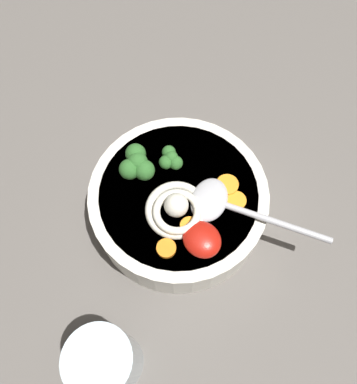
# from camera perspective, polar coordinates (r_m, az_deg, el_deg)

# --- Properties ---
(table_slab) EXTENTS (1.20, 1.20, 0.03)m
(table_slab) POSITION_cam_1_polar(r_m,az_deg,el_deg) (0.54, -0.27, -5.16)
(table_slab) COLOR #5B5651
(table_slab) RESTS_ON ground
(soup_bowl) EXTENTS (0.23, 0.23, 0.06)m
(soup_bowl) POSITION_cam_1_polar(r_m,az_deg,el_deg) (0.50, -0.00, -1.53)
(soup_bowl) COLOR silver
(soup_bowl) RESTS_ON table_slab
(noodle_pile) EXTENTS (0.08, 0.08, 0.03)m
(noodle_pile) POSITION_cam_1_polar(r_m,az_deg,el_deg) (0.45, -0.31, -2.61)
(noodle_pile) COLOR silver
(noodle_pile) RESTS_ON soup_bowl
(soup_spoon) EXTENTS (0.17, 0.11, 0.02)m
(soup_spoon) POSITION_cam_1_polar(r_m,az_deg,el_deg) (0.46, 6.32, -1.71)
(soup_spoon) COLOR #B7B7BC
(soup_spoon) RESTS_ON soup_bowl
(chili_sauce_dollop) EXTENTS (0.05, 0.04, 0.02)m
(chili_sauce_dollop) POSITION_cam_1_polar(r_m,az_deg,el_deg) (0.44, 3.57, -7.18)
(chili_sauce_dollop) COLOR #B2190F
(chili_sauce_dollop) RESTS_ON soup_bowl
(broccoli_floret_near_spoon) EXTENTS (0.03, 0.03, 0.03)m
(broccoli_floret_near_spoon) POSITION_cam_1_polar(r_m,az_deg,el_deg) (0.47, -1.23, 5.05)
(broccoli_floret_near_spoon) COLOR #7A9E60
(broccoli_floret_near_spoon) RESTS_ON soup_bowl
(broccoli_floret_front) EXTENTS (0.05, 0.04, 0.04)m
(broccoli_floret_front) POSITION_cam_1_polar(r_m,az_deg,el_deg) (0.46, -6.38, 4.20)
(broccoli_floret_front) COLOR #7A9E60
(broccoli_floret_front) RESTS_ON soup_bowl
(carrot_slice_left) EXTENTS (0.02, 0.02, 0.01)m
(carrot_slice_left) POSITION_cam_1_polar(r_m,az_deg,el_deg) (0.45, 1.69, -5.24)
(carrot_slice_left) COLOR orange
(carrot_slice_left) RESTS_ON soup_bowl
(carrot_slice_extra_a) EXTENTS (0.03, 0.03, 0.01)m
(carrot_slice_extra_a) POSITION_cam_1_polar(r_m,az_deg,el_deg) (0.47, 7.39, 1.02)
(carrot_slice_extra_a) COLOR orange
(carrot_slice_extra_a) RESTS_ON soup_bowl
(carrot_slice_extra_b) EXTENTS (0.02, 0.02, 0.01)m
(carrot_slice_extra_b) POSITION_cam_1_polar(r_m,az_deg,el_deg) (0.47, 8.73, -1.33)
(carrot_slice_extra_b) COLOR orange
(carrot_slice_extra_b) RESTS_ON soup_bowl
(carrot_slice_center) EXTENTS (0.02, 0.02, 0.01)m
(carrot_slice_center) POSITION_cam_1_polar(r_m,az_deg,el_deg) (0.44, -1.87, -8.54)
(carrot_slice_center) COLOR orange
(carrot_slice_center) RESTS_ON soup_bowl
(drinking_glass) EXTENTS (0.07, 0.07, 0.12)m
(drinking_glass) POSITION_cam_1_polar(r_m,az_deg,el_deg) (0.44, -10.74, -23.90)
(drinking_glass) COLOR silver
(drinking_glass) RESTS_ON table_slab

